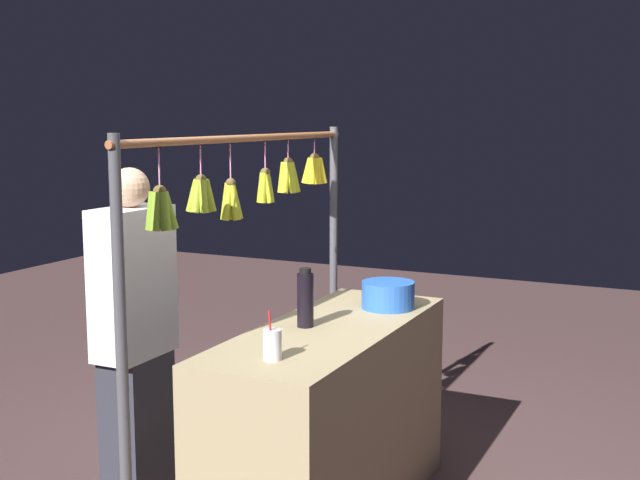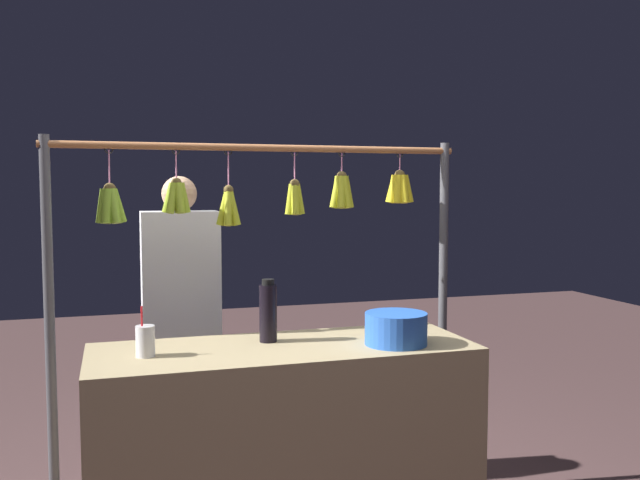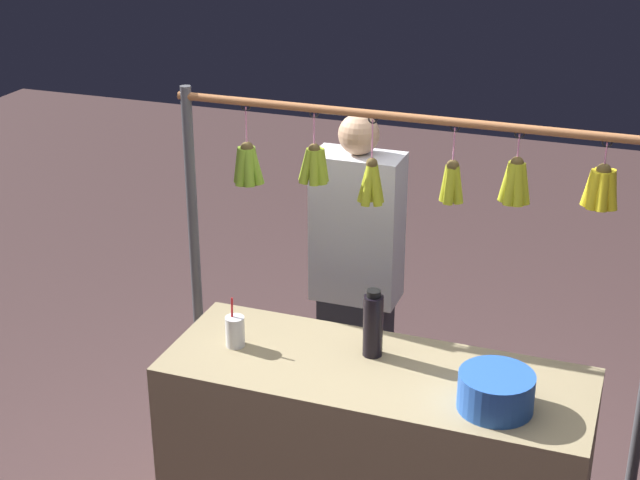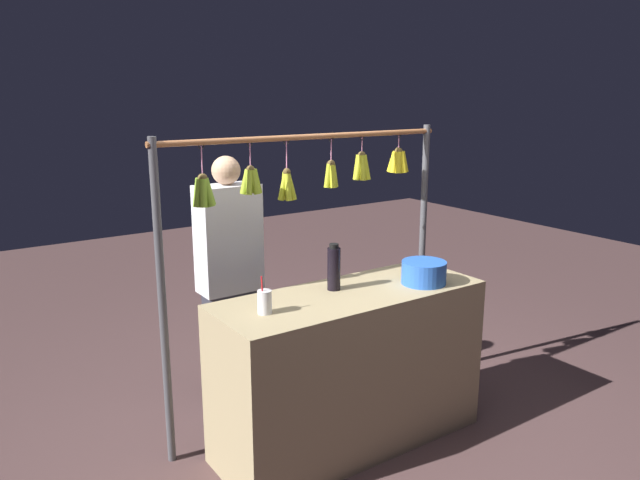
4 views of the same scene
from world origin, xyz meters
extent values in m
plane|color=#503737|center=(0.00, 0.00, 0.00)|extent=(12.00, 12.00, 0.00)
cube|color=tan|center=(0.00, 0.00, 0.46)|extent=(1.56, 0.57, 0.91)
cylinder|color=#4C4C51|center=(-0.93, -0.40, 0.89)|extent=(0.04, 0.04, 1.78)
cylinder|color=#4C4C51|center=(0.93, -0.40, 0.89)|extent=(0.04, 0.04, 1.78)
cylinder|color=#9E6038|center=(0.00, -0.40, 1.74)|extent=(1.91, 0.03, 0.03)
torus|color=black|center=(-0.68, -0.40, 1.72)|extent=(0.04, 0.01, 0.04)
cylinder|color=pink|center=(-0.68, -0.40, 1.67)|extent=(0.01, 0.01, 0.10)
sphere|color=brown|center=(-0.68, -0.40, 1.62)|extent=(0.05, 0.05, 0.05)
cylinder|color=yellow|center=(-0.65, -0.40, 1.55)|extent=(0.07, 0.04, 0.14)
cylinder|color=yellow|center=(-0.66, -0.37, 1.55)|extent=(0.05, 0.05, 0.14)
cylinder|color=yellow|center=(-0.69, -0.37, 1.55)|extent=(0.05, 0.07, 0.14)
cylinder|color=yellow|center=(-0.71, -0.39, 1.55)|extent=(0.07, 0.05, 0.14)
cylinder|color=yellow|center=(-0.71, -0.42, 1.55)|extent=(0.06, 0.05, 0.14)
cylinder|color=yellow|center=(-0.69, -0.44, 1.55)|extent=(0.05, 0.07, 0.14)
cylinder|color=yellow|center=(-0.66, -0.43, 1.55)|extent=(0.07, 0.07, 0.14)
torus|color=black|center=(-0.38, -0.40, 1.72)|extent=(0.04, 0.01, 0.04)
cylinder|color=pink|center=(-0.38, -0.40, 1.67)|extent=(0.01, 0.01, 0.11)
sphere|color=brown|center=(-0.38, -0.40, 1.61)|extent=(0.05, 0.05, 0.05)
cylinder|color=gold|center=(-0.36, -0.40, 1.54)|extent=(0.07, 0.04, 0.16)
cylinder|color=gold|center=(-0.37, -0.38, 1.54)|extent=(0.05, 0.07, 0.16)
cylinder|color=gold|center=(-0.40, -0.38, 1.54)|extent=(0.05, 0.06, 0.16)
cylinder|color=gold|center=(-0.41, -0.40, 1.54)|extent=(0.06, 0.04, 0.16)
cylinder|color=gold|center=(-0.40, -0.43, 1.54)|extent=(0.06, 0.07, 0.16)
cylinder|color=gold|center=(-0.37, -0.43, 1.54)|extent=(0.05, 0.05, 0.16)
torus|color=black|center=(-0.15, -0.40, 1.72)|extent=(0.04, 0.01, 0.04)
cylinder|color=pink|center=(-0.15, -0.40, 1.65)|extent=(0.01, 0.01, 0.15)
sphere|color=brown|center=(-0.15, -0.40, 1.57)|extent=(0.05, 0.05, 0.05)
cylinder|color=gold|center=(-0.14, -0.41, 1.50)|extent=(0.06, 0.04, 0.15)
cylinder|color=gold|center=(-0.15, -0.38, 1.50)|extent=(0.04, 0.06, 0.15)
cylinder|color=gold|center=(-0.17, -0.40, 1.50)|extent=(0.06, 0.04, 0.15)
cylinder|color=gold|center=(-0.15, -0.42, 1.50)|extent=(0.04, 0.06, 0.15)
torus|color=black|center=(0.15, -0.40, 1.72)|extent=(0.04, 0.01, 0.04)
cylinder|color=pink|center=(0.15, -0.40, 1.63)|extent=(0.01, 0.01, 0.17)
sphere|color=brown|center=(0.15, -0.40, 1.55)|extent=(0.04, 0.04, 0.04)
cylinder|color=#ACB725|center=(0.18, -0.41, 1.47)|extent=(0.07, 0.04, 0.17)
cylinder|color=#ACB725|center=(0.16, -0.38, 1.47)|extent=(0.05, 0.07, 0.17)
cylinder|color=#ACB725|center=(0.14, -0.39, 1.47)|extent=(0.07, 0.05, 0.17)
cylinder|color=#ACB725|center=(0.14, -0.42, 1.47)|extent=(0.06, 0.05, 0.17)
cylinder|color=#ACB725|center=(0.16, -0.42, 1.47)|extent=(0.04, 0.06, 0.17)
torus|color=black|center=(0.39, -0.40, 1.72)|extent=(0.04, 0.01, 0.04)
cylinder|color=pink|center=(0.39, -0.40, 1.65)|extent=(0.01, 0.01, 0.14)
sphere|color=brown|center=(0.39, -0.40, 1.58)|extent=(0.05, 0.05, 0.05)
cylinder|color=#92AE28|center=(0.42, -0.40, 1.51)|extent=(0.07, 0.04, 0.14)
cylinder|color=#92AE28|center=(0.41, -0.38, 1.51)|extent=(0.06, 0.06, 0.14)
cylinder|color=#92AE28|center=(0.38, -0.37, 1.51)|extent=(0.05, 0.06, 0.14)
cylinder|color=#92AE28|center=(0.36, -0.39, 1.51)|extent=(0.06, 0.05, 0.14)
cylinder|color=#92AE28|center=(0.36, -0.42, 1.51)|extent=(0.05, 0.04, 0.14)
cylinder|color=#92AE28|center=(0.38, -0.43, 1.51)|extent=(0.04, 0.06, 0.14)
cylinder|color=#92AE28|center=(0.41, -0.43, 1.51)|extent=(0.06, 0.06, 0.14)
torus|color=black|center=(0.67, -0.40, 1.72)|extent=(0.04, 0.01, 0.04)
cylinder|color=pink|center=(0.67, -0.40, 1.64)|extent=(0.01, 0.01, 0.17)
sphere|color=brown|center=(0.67, -0.40, 1.55)|extent=(0.05, 0.05, 0.05)
cylinder|color=#7CA72A|center=(0.70, -0.40, 1.48)|extent=(0.06, 0.04, 0.15)
cylinder|color=#7CA72A|center=(0.68, -0.38, 1.48)|extent=(0.05, 0.06, 0.15)
cylinder|color=#7CA72A|center=(0.65, -0.38, 1.48)|extent=(0.06, 0.07, 0.16)
cylinder|color=#7CA72A|center=(0.64, -0.40, 1.48)|extent=(0.08, 0.04, 0.15)
cylinder|color=#7CA72A|center=(0.65, -0.43, 1.48)|extent=(0.05, 0.07, 0.16)
cylinder|color=#7CA72A|center=(0.68, -0.43, 1.48)|extent=(0.05, 0.06, 0.15)
cylinder|color=black|center=(0.04, -0.10, 1.03)|extent=(0.07, 0.07, 0.24)
cylinder|color=black|center=(0.04, -0.10, 1.16)|extent=(0.05, 0.05, 0.02)
cylinder|color=blue|center=(-0.45, 0.11, 0.98)|extent=(0.26, 0.26, 0.13)
cylinder|color=silver|center=(0.55, 0.02, 0.97)|extent=(0.07, 0.07, 0.12)
cylinder|color=red|center=(0.56, 0.02, 1.01)|extent=(0.01, 0.02, 0.19)
cube|color=#2D2D38|center=(0.34, -0.81, 0.38)|extent=(0.31, 0.21, 0.77)
cube|color=silver|center=(0.34, -0.81, 1.10)|extent=(0.38, 0.21, 0.67)
sphere|color=tan|center=(0.34, -0.81, 1.53)|extent=(0.18, 0.18, 0.18)
camera|label=1|loc=(3.25, 1.51, 1.84)|focal=46.55mm
camera|label=2|loc=(0.66, 2.65, 1.56)|focal=38.10mm
camera|label=3|loc=(-0.84, 2.89, 2.70)|focal=53.86mm
camera|label=4|loc=(1.97, 2.56, 2.00)|focal=34.53mm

